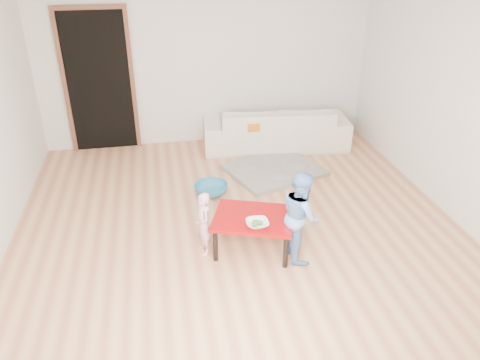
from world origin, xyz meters
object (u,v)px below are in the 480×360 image
object	(u,v)px
sofa	(275,126)
basin	(211,189)
bowl	(257,224)
child_pink	(203,224)
child_blue	(301,215)
red_table	(253,233)

from	to	relation	value
sofa	basin	bearing A→B (deg)	54.11
bowl	child_pink	xyz separation A→B (m)	(-0.51, 0.22, -0.08)
child_pink	child_blue	bearing A→B (deg)	65.76
red_table	bowl	xyz separation A→B (m)	(-0.00, -0.18, 0.23)
sofa	child_blue	distance (m)	2.82
sofa	child_blue	xyz separation A→B (m)	(-0.46, -2.78, 0.15)
red_table	basin	size ratio (longest dim) A/B	1.89
child_pink	sofa	bearing A→B (deg)	139.75
bowl	child_pink	bearing A→B (deg)	156.46
sofa	bowl	distance (m)	2.93
child_pink	basin	xyz separation A→B (m)	(0.23, 1.21, -0.28)
child_blue	basin	distance (m)	1.66
red_table	child_blue	size ratio (longest dim) A/B	0.85
red_table	child_pink	bearing A→B (deg)	175.19
sofa	bowl	world-z (taller)	sofa
sofa	child_pink	distance (m)	2.93
bowl	basin	world-z (taller)	bowl
sofa	basin	world-z (taller)	sofa
child_blue	bowl	bearing A→B (deg)	91.36
sofa	bowl	size ratio (longest dim) A/B	9.78
red_table	bowl	world-z (taller)	bowl
basin	bowl	bearing A→B (deg)	-78.92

